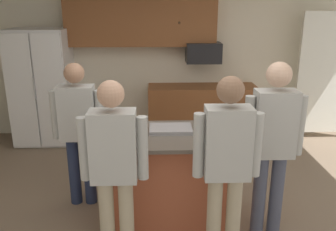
# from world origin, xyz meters

# --- Properties ---
(floor) EXTENTS (7.04, 7.04, 0.00)m
(floor) POSITION_xyz_m (0.00, 0.00, 0.00)
(floor) COLOR #7F6B56
(floor) RESTS_ON ground
(back_wall) EXTENTS (6.40, 0.10, 2.60)m
(back_wall) POSITION_xyz_m (0.00, 2.80, 1.30)
(back_wall) COLOR beige
(back_wall) RESTS_ON ground
(french_door_window_panel) EXTENTS (0.90, 0.06, 2.00)m
(french_door_window_panel) POSITION_xyz_m (2.60, 2.40, 1.10)
(french_door_window_panel) COLOR white
(french_door_window_panel) RESTS_ON ground
(cabinet_run_upper) EXTENTS (2.40, 0.38, 0.75)m
(cabinet_run_upper) POSITION_xyz_m (-0.40, 2.60, 1.93)
(cabinet_run_upper) COLOR brown
(cabinet_run_lower) EXTENTS (1.80, 0.63, 0.90)m
(cabinet_run_lower) POSITION_xyz_m (0.60, 2.48, 0.45)
(cabinet_run_lower) COLOR brown
(cabinet_run_lower) RESTS_ON ground
(refrigerator) EXTENTS (0.91, 0.76, 1.84)m
(refrigerator) POSITION_xyz_m (-2.00, 2.38, 0.92)
(refrigerator) COLOR white
(refrigerator) RESTS_ON ground
(microwave_over_range) EXTENTS (0.56, 0.40, 0.32)m
(microwave_over_range) POSITION_xyz_m (0.60, 2.50, 1.45)
(microwave_over_range) COLOR black
(kitchen_island) EXTENTS (1.43, 0.86, 0.95)m
(kitchen_island) POSITION_xyz_m (-0.04, 0.11, 0.48)
(kitchen_island) COLOR #AD5638
(kitchen_island) RESTS_ON ground
(person_guest_right) EXTENTS (0.57, 0.22, 1.69)m
(person_guest_right) POSITION_xyz_m (0.42, -0.60, 0.97)
(person_guest_right) COLOR tan
(person_guest_right) RESTS_ON ground
(person_guest_by_door) EXTENTS (0.57, 0.22, 1.63)m
(person_guest_by_door) POSITION_xyz_m (-1.02, 0.40, 0.94)
(person_guest_by_door) COLOR #232D4C
(person_guest_by_door) RESTS_ON ground
(person_host_foreground) EXTENTS (0.57, 0.23, 1.73)m
(person_host_foreground) POSITION_xyz_m (0.92, -0.22, 1.01)
(person_host_foreground) COLOR #4C5166
(person_host_foreground) RESTS_ON ground
(person_guest_left) EXTENTS (0.57, 0.22, 1.66)m
(person_guest_left) POSITION_xyz_m (-0.52, -0.59, 0.95)
(person_guest_left) COLOR tan
(person_guest_left) RESTS_ON ground
(glass_short_whisky) EXTENTS (0.07, 0.07, 0.13)m
(glass_short_whisky) POSITION_xyz_m (-0.49, -0.05, 1.02)
(glass_short_whisky) COLOR black
(glass_short_whisky) RESTS_ON kitchen_island
(tumbler_amber) EXTENTS (0.07, 0.07, 0.12)m
(tumbler_amber) POSITION_xyz_m (-0.58, 0.33, 1.01)
(tumbler_amber) COLOR black
(tumbler_amber) RESTS_ON kitchen_island
(mug_blue_stoneware) EXTENTS (0.12, 0.08, 0.10)m
(mug_blue_stoneware) POSITION_xyz_m (0.32, 0.17, 1.00)
(mug_blue_stoneware) COLOR white
(mug_blue_stoneware) RESTS_ON kitchen_island
(mug_ceramic_white) EXTENTS (0.12, 0.08, 0.10)m
(mug_ceramic_white) POSITION_xyz_m (0.49, 0.08, 1.00)
(mug_ceramic_white) COLOR white
(mug_ceramic_white) RESTS_ON kitchen_island
(serving_tray) EXTENTS (0.44, 0.30, 0.04)m
(serving_tray) POSITION_xyz_m (-0.02, 0.19, 0.97)
(serving_tray) COLOR #B7B7BC
(serving_tray) RESTS_ON kitchen_island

